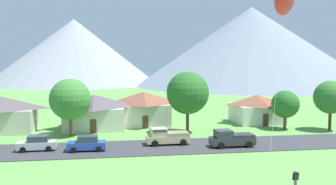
{
  "coord_description": "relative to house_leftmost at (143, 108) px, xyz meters",
  "views": [
    {
      "loc": [
        -5.49,
        -10.14,
        9.84
      ],
      "look_at": [
        -1.47,
        16.1,
        7.67
      ],
      "focal_mm": 38.2,
      "sensor_mm": 36.0,
      "label": 1
    }
  ],
  "objects": [
    {
      "name": "road_strip",
      "position": [
        0.81,
        -15.39,
        -2.73
      ],
      "size": [
        160.0,
        7.93,
        0.08
      ],
      "primitive_type": "cube",
      "color": "#38383D",
      "rests_on": "ground"
    },
    {
      "name": "kite_flyer_with_kite",
      "position": [
        7.11,
        -32.62,
        11.43
      ],
      "size": [
        4.81,
        5.94,
        15.49
      ],
      "color": "#3D3D42",
      "rests_on": "ground"
    },
    {
      "name": "tree_right_of_center",
      "position": [
        20.65,
        -6.7,
        0.99
      ],
      "size": [
        4.13,
        4.13,
        5.84
      ],
      "color": "brown",
      "rests_on": "ground"
    },
    {
      "name": "mountain_far_west_ridge",
      "position": [
        54.96,
        93.53,
        14.36
      ],
      "size": [
        100.79,
        100.79,
        34.26
      ],
      "primitive_type": "cone",
      "color": "gray",
      "rests_on": "ground"
    },
    {
      "name": "watcher_person",
      "position": [
        9.15,
        -31.24,
        -1.9
      ],
      "size": [
        0.56,
        0.24,
        1.68
      ],
      "color": "#70604C",
      "rests_on": "ground"
    },
    {
      "name": "parked_car_blue_mid_west",
      "position": [
        -7.7,
        -16.02,
        -1.91
      ],
      "size": [
        4.2,
        2.09,
        1.68
      ],
      "color": "#2847A8",
      "rests_on": "road_strip"
    },
    {
      "name": "tree_center",
      "position": [
        -10.5,
        -6.93,
        2.23
      ],
      "size": [
        5.56,
        5.56,
        7.8
      ],
      "color": "brown",
      "rests_on": "ground"
    },
    {
      "name": "pickup_truck_charcoal_west_side",
      "position": [
        8.92,
        -16.58,
        -1.72
      ],
      "size": [
        5.25,
        2.42,
        1.99
      ],
      "color": "#333338",
      "rests_on": "road_strip"
    },
    {
      "name": "tree_left_of_center",
      "position": [
        26.79,
        -8.52,
        2.12
      ],
      "size": [
        4.9,
        4.9,
        7.36
      ],
      "color": "#4C3823",
      "rests_on": "ground"
    },
    {
      "name": "house_left_center",
      "position": [
        18.79,
        -0.43,
        -0.36
      ],
      "size": [
        7.92,
        7.88,
        4.67
      ],
      "color": "silver",
      "rests_on": "ground"
    },
    {
      "name": "house_leftmost",
      "position": [
        0.0,
        0.0,
        0.0
      ],
      "size": [
        8.72,
        6.75,
        5.36
      ],
      "color": "beige",
      "rests_on": "ground"
    },
    {
      "name": "mountain_east_ridge",
      "position": [
        59.58,
        92.87,
        6.95
      ],
      "size": [
        80.58,
        80.58,
        19.45
      ],
      "primitive_type": "cone",
      "color": "gray",
      "rests_on": "ground"
    },
    {
      "name": "parked_car_silver_west_end",
      "position": [
        -13.24,
        -15.04,
        -1.91
      ],
      "size": [
        4.27,
        2.22,
        1.68
      ],
      "color": "#B7BCC1",
      "rests_on": "road_strip"
    },
    {
      "name": "tree_near_left",
      "position": [
        5.65,
        -7.24,
        2.9
      ],
      "size": [
        6.02,
        6.02,
        8.7
      ],
      "color": "#4C3823",
      "rests_on": "ground"
    },
    {
      "name": "house_rightmost",
      "position": [
        -7.57,
        -1.75,
        -0.12
      ],
      "size": [
        9.41,
        8.34,
        5.13
      ],
      "color": "beige",
      "rests_on": "ground"
    },
    {
      "name": "pickup_truck_sand_east_side",
      "position": [
        1.59,
        -14.3,
        -1.72
      ],
      "size": [
        5.23,
        2.39,
        1.99
      ],
      "color": "#C6B284",
      "rests_on": "road_strip"
    },
    {
      "name": "mountain_central_ridge",
      "position": [
        -22.88,
        118.75,
        12.59
      ],
      "size": [
        78.91,
        78.91,
        30.73
      ],
      "primitive_type": "cone",
      "color": "#8E939E",
      "rests_on": "ground"
    },
    {
      "name": "house_right_center",
      "position": [
        -20.54,
        -2.83,
        -0.11
      ],
      "size": [
        9.9,
        6.56,
        5.15
      ],
      "color": "beige",
      "rests_on": "ground"
    }
  ]
}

